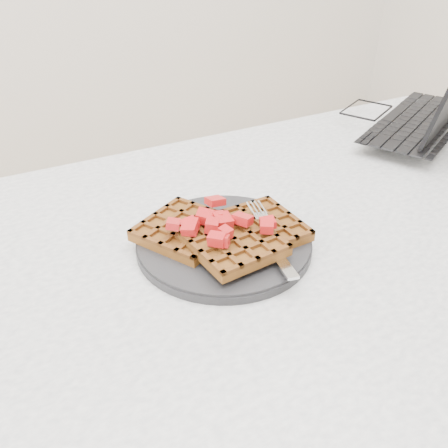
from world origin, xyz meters
The scene contains 6 objects.
table centered at (0.00, 0.00, 0.64)m, with size 1.20×0.80×0.75m.
plate centered at (-0.15, 0.02, 0.76)m, with size 0.25×0.25×0.02m, color black.
waffles centered at (-0.15, 0.01, 0.78)m, with size 0.24×0.22×0.03m.
strawberry_pile centered at (-0.15, 0.02, 0.80)m, with size 0.15×0.15×0.02m, color #9E0A0F, non-canonical shape.
fork centered at (-0.10, -0.02, 0.77)m, with size 0.02×0.18×0.02m, color silver, non-canonical shape.
laptop centered at (0.41, 0.23, 0.79)m, with size 0.45×0.41×0.26m.
Camera 1 is at (-0.42, -0.51, 1.17)m, focal length 40.00 mm.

